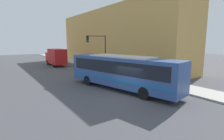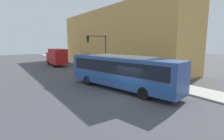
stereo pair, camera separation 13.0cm
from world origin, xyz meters
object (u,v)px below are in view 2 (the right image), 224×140
object	(u,v)px
delivery_truck	(57,57)
parking_meter	(121,68)
fire_hydrant	(133,75)
traffic_light_pole	(99,47)
city_bus	(121,70)

from	to	relation	value
delivery_truck	parking_meter	distance (m)	15.50
delivery_truck	fire_hydrant	distance (m)	17.88
delivery_truck	fire_hydrant	bearing A→B (deg)	-76.20
traffic_light_pole	parking_meter	xyz separation A→B (m)	(0.96, -4.14, -2.78)
city_bus	traffic_light_pole	distance (m)	10.60
city_bus	traffic_light_pole	world-z (taller)	traffic_light_pole
city_bus	traffic_light_pole	size ratio (longest dim) A/B	2.25
fire_hydrant	parking_meter	world-z (taller)	parking_meter
parking_meter	delivery_truck	bearing A→B (deg)	105.96
city_bus	delivery_truck	bearing A→B (deg)	77.26
city_bus	delivery_truck	size ratio (longest dim) A/B	1.79
city_bus	fire_hydrant	xyz separation A→B (m)	(4.32, 3.29, -1.40)
fire_hydrant	city_bus	bearing A→B (deg)	-142.68
traffic_light_pole	parking_meter	size ratio (longest dim) A/B	3.97
fire_hydrant	delivery_truck	bearing A→B (deg)	103.80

